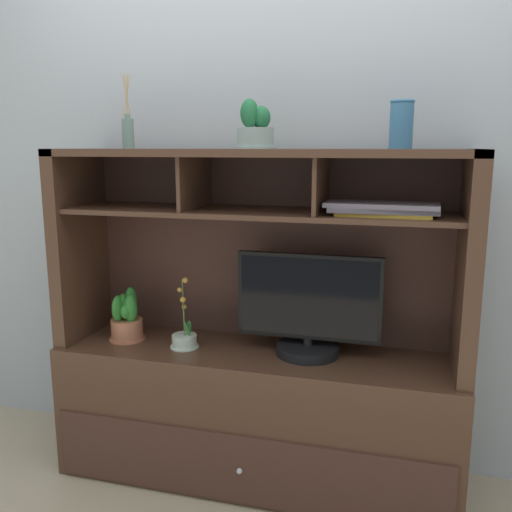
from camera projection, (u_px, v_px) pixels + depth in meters
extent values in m
cube|color=tan|center=(256.00, 476.00, 2.44)|extent=(6.00, 6.00, 0.02)
cube|color=#A7ADB6|center=(272.00, 153.00, 2.41)|extent=(6.00, 0.02, 2.80)
cube|color=#492D20|center=(256.00, 413.00, 2.38)|extent=(1.69, 0.46, 0.58)
cube|color=#432720|center=(240.00, 469.00, 2.18)|extent=(1.63, 0.01, 0.29)
sphere|color=silver|center=(239.00, 471.00, 2.17)|extent=(0.02, 0.02, 0.02)
cube|color=#492D20|center=(80.00, 244.00, 2.46)|extent=(0.06, 0.41, 0.84)
cube|color=#492D20|center=(468.00, 264.00, 2.03)|extent=(0.06, 0.41, 0.84)
cube|color=#432720|center=(268.00, 248.00, 2.43)|extent=(1.63, 0.02, 0.81)
cube|color=#492D20|center=(256.00, 153.00, 2.16)|extent=(1.69, 0.41, 0.03)
cube|color=#492D20|center=(256.00, 213.00, 2.21)|extent=(1.57, 0.37, 0.02)
cube|color=#492D20|center=(195.00, 182.00, 2.26)|extent=(0.02, 0.35, 0.21)
cube|color=#492D20|center=(321.00, 185.00, 2.12)|extent=(0.02, 0.35, 0.21)
cylinder|color=black|center=(308.00, 349.00, 2.28)|extent=(0.26, 0.26, 0.04)
cylinder|color=black|center=(308.00, 341.00, 2.27)|extent=(0.04, 0.04, 0.03)
cube|color=black|center=(309.00, 297.00, 2.23)|extent=(0.59, 0.03, 0.35)
cube|color=black|center=(308.00, 298.00, 2.22)|extent=(0.56, 0.00, 0.32)
cylinder|color=silver|center=(184.00, 341.00, 2.35)|extent=(0.11, 0.11, 0.06)
cylinder|color=silver|center=(184.00, 346.00, 2.36)|extent=(0.12, 0.12, 0.01)
cylinder|color=#4C6B38|center=(183.00, 308.00, 2.33)|extent=(0.02, 0.02, 0.24)
sphere|color=#BF8531|center=(184.00, 307.00, 2.34)|extent=(0.02, 0.02, 0.02)
sphere|color=#BF8531|center=(183.00, 300.00, 2.30)|extent=(0.03, 0.03, 0.03)
sphere|color=#BF8531|center=(180.00, 290.00, 2.30)|extent=(0.02, 0.02, 0.02)
sphere|color=#BF8531|center=(185.00, 280.00, 2.29)|extent=(0.02, 0.02, 0.02)
ellipsoid|color=#336C32|center=(187.00, 329.00, 2.33)|extent=(0.04, 0.05, 0.10)
ellipsoid|color=#336C32|center=(189.00, 328.00, 2.35)|extent=(0.04, 0.05, 0.08)
cylinder|color=#B5684B|center=(127.00, 329.00, 2.45)|extent=(0.14, 0.14, 0.09)
cylinder|color=#B5684B|center=(127.00, 338.00, 2.46)|extent=(0.16, 0.16, 0.01)
ellipsoid|color=#2D7B2C|center=(131.00, 309.00, 2.42)|extent=(0.06, 0.06, 0.13)
ellipsoid|color=#2D7B2C|center=(131.00, 301.00, 2.46)|extent=(0.05, 0.06, 0.13)
ellipsoid|color=#2D7B2C|center=(123.00, 301.00, 2.44)|extent=(0.05, 0.06, 0.07)
ellipsoid|color=#2D7B2C|center=(118.00, 308.00, 2.41)|extent=(0.04, 0.08, 0.12)
ellipsoid|color=#2D7B2C|center=(126.00, 311.00, 2.41)|extent=(0.05, 0.06, 0.07)
cube|color=gold|center=(384.00, 214.00, 2.04)|extent=(0.35, 0.19, 0.01)
cube|color=slate|center=(383.00, 209.00, 2.03)|extent=(0.40, 0.18, 0.02)
cube|color=slate|center=(382.00, 205.00, 2.02)|extent=(0.42, 0.19, 0.02)
cylinder|color=slate|center=(128.00, 134.00, 2.28)|extent=(0.05, 0.05, 0.12)
cylinder|color=slate|center=(127.00, 116.00, 2.27)|extent=(0.02, 0.02, 0.02)
cylinder|color=tan|center=(127.00, 96.00, 2.25)|extent=(0.00, 0.03, 0.18)
cylinder|color=tan|center=(127.00, 97.00, 2.26)|extent=(0.02, 0.02, 0.18)
cylinder|color=tan|center=(126.00, 97.00, 2.26)|extent=(0.04, 0.02, 0.18)
cylinder|color=tan|center=(126.00, 97.00, 2.26)|extent=(0.00, 0.04, 0.17)
cylinder|color=tan|center=(126.00, 96.00, 2.25)|extent=(0.02, 0.01, 0.18)
cylinder|color=tan|center=(126.00, 96.00, 2.25)|extent=(0.03, 0.02, 0.18)
cylinder|color=#8B9E99|center=(255.00, 138.00, 2.14)|extent=(0.14, 0.14, 0.08)
cylinder|color=#8B9E99|center=(255.00, 148.00, 2.15)|extent=(0.17, 0.17, 0.01)
ellipsoid|color=#1E6137|center=(261.00, 118.00, 2.12)|extent=(0.07, 0.08, 0.09)
ellipsoid|color=#1E6137|center=(249.00, 113.00, 2.17)|extent=(0.07, 0.07, 0.11)
ellipsoid|color=#1E6137|center=(250.00, 115.00, 2.09)|extent=(0.05, 0.05, 0.10)
cylinder|color=#356890|center=(401.00, 126.00, 2.03)|extent=(0.09, 0.09, 0.16)
torus|color=#356890|center=(403.00, 101.00, 2.01)|extent=(0.09, 0.09, 0.01)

